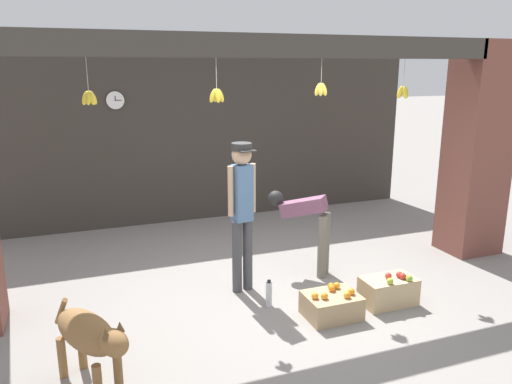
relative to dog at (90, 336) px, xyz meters
name	(u,v)px	position (x,y,z in m)	size (l,w,h in m)	color
ground_plane	(270,292)	(1.97, 1.13, -0.47)	(60.00, 60.00, 0.00)	gray
shop_back_wall	(200,135)	(1.97, 4.22, 0.94)	(7.49, 0.12, 2.83)	#38332D
shop_pillar_right	(477,150)	(5.07, 1.43, 0.94)	(0.70, 0.60, 2.83)	brown
storefront_awning	(267,47)	(1.97, 1.25, 2.22)	(5.59, 0.26, 0.70)	#3D3833
dog	(90,336)	(0.00, 0.00, 0.00)	(0.63, 1.00, 0.70)	olive
shopkeeper	(242,205)	(1.70, 1.30, 0.54)	(0.34, 0.29, 1.71)	#424247
worker_stooping	(308,221)	(2.61, 1.50, 0.20)	(0.66, 0.62, 1.01)	#6B665B
fruit_crate_oranges	(332,305)	(2.36, 0.39, -0.35)	(0.54, 0.43, 0.31)	tan
fruit_crate_apples	(389,291)	(3.07, 0.43, -0.32)	(0.58, 0.34, 0.36)	tan
water_bottle	(269,294)	(1.84, 0.83, -0.33)	(0.07, 0.07, 0.30)	silver
wall_clock	(115,100)	(0.67, 4.14, 1.53)	(0.28, 0.03, 0.28)	black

